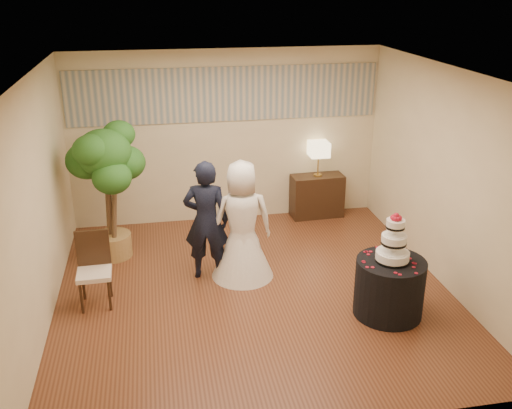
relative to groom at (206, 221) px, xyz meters
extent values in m
cube|color=brown|center=(0.55, -0.52, -0.82)|extent=(5.00, 5.00, 0.00)
cube|color=white|center=(0.55, -0.52, 1.98)|extent=(5.00, 5.00, 0.00)
cube|color=beige|center=(0.55, 1.98, 0.58)|extent=(5.00, 0.06, 2.80)
cube|color=beige|center=(0.55, -3.02, 0.58)|extent=(5.00, 0.06, 2.80)
cube|color=beige|center=(-1.95, -0.52, 0.58)|extent=(0.06, 5.00, 2.80)
cube|color=beige|center=(3.05, -0.52, 0.58)|extent=(0.06, 5.00, 2.80)
cube|color=gray|center=(0.55, 1.96, 1.28)|extent=(4.90, 0.02, 0.85)
imported|color=black|center=(0.00, 0.00, 0.00)|extent=(0.67, 0.52, 1.65)
imported|color=white|center=(0.47, -0.07, -0.01)|extent=(0.86, 0.86, 1.63)
cylinder|color=black|center=(2.04, -1.33, -0.47)|extent=(0.84, 0.84, 0.71)
cube|color=black|center=(2.04, 1.78, -0.46)|extent=(0.88, 0.42, 0.72)
camera|label=1|loc=(-0.61, -6.89, 2.98)|focal=40.00mm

